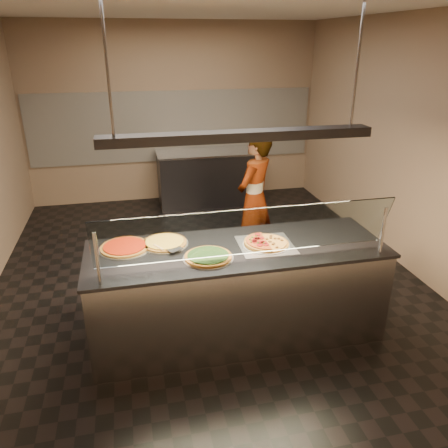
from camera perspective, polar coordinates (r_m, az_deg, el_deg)
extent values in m
cube|color=black|center=(5.46, -2.23, -6.61)|extent=(5.00, 6.00, 0.02)
cube|color=silver|center=(4.77, -2.84, 26.84)|extent=(5.00, 6.00, 0.02)
cube|color=#937B5F|center=(7.83, -6.58, 14.05)|extent=(5.00, 0.02, 3.00)
cube|color=#937B5F|center=(2.21, 11.87, -9.79)|extent=(5.00, 0.02, 3.00)
cube|color=#937B5F|center=(5.88, 22.72, 9.56)|extent=(0.02, 6.00, 3.00)
cube|color=silver|center=(7.83, -6.48, 12.57)|extent=(4.90, 0.02, 1.20)
cube|color=#B7B7BC|center=(4.23, 1.68, -8.94)|extent=(2.70, 0.90, 0.90)
cube|color=#2D2D31|center=(4.00, 1.76, -3.27)|extent=(2.74, 0.94, 0.03)
cylinder|color=#B7B7BC|center=(3.45, -16.22, -4.40)|extent=(0.03, 0.03, 0.44)
cylinder|color=#B7B7BC|center=(4.03, 20.04, -0.87)|extent=(0.03, 0.03, 0.44)
cube|color=white|center=(3.57, 3.16, -1.06)|extent=(2.50, 0.18, 0.47)
cube|color=silver|center=(4.05, 5.49, -2.72)|extent=(0.51, 0.51, 0.01)
cylinder|color=silver|center=(4.05, 5.49, -2.63)|extent=(0.44, 0.44, 0.01)
cylinder|color=maroon|center=(4.13, 4.42, -1.33)|extent=(0.06, 0.06, 0.01)
cylinder|color=maroon|center=(4.07, 4.84, -1.77)|extent=(0.06, 0.06, 0.01)
cylinder|color=maroon|center=(4.05, 4.36, -1.83)|extent=(0.06, 0.06, 0.01)
cylinder|color=maroon|center=(4.04, 4.15, -1.90)|extent=(0.06, 0.06, 0.01)
cylinder|color=maroon|center=(4.00, 3.98, -2.16)|extent=(0.06, 0.06, 0.01)
cylinder|color=maroon|center=(3.98, 4.01, -2.27)|extent=(0.06, 0.06, 0.01)
cylinder|color=maroon|center=(3.99, 4.86, -2.28)|extent=(0.06, 0.06, 0.01)
cylinder|color=maroon|center=(3.92, 4.66, -2.71)|extent=(0.06, 0.06, 0.01)
cylinder|color=maroon|center=(3.97, 5.23, -2.40)|extent=(0.06, 0.06, 0.01)
cylinder|color=maroon|center=(3.94, 5.51, -2.62)|extent=(0.06, 0.06, 0.01)
cube|color=#19590F|center=(4.10, 4.22, -1.50)|extent=(0.02, 0.02, 0.01)
cube|color=#19590F|center=(4.07, 3.69, -1.68)|extent=(0.02, 0.02, 0.01)
cube|color=#19590F|center=(4.02, 3.43, -1.97)|extent=(0.02, 0.02, 0.01)
cube|color=#19590F|center=(3.98, 3.53, -2.28)|extent=(0.01, 0.02, 0.01)
cube|color=#19590F|center=(3.96, 4.47, -2.41)|extent=(0.02, 0.01, 0.01)
cube|color=#19590F|center=(3.96, 5.21, -2.48)|extent=(0.02, 0.02, 0.01)
sphere|color=#513014|center=(3.94, 6.90, -3.03)|extent=(0.03, 0.03, 0.03)
sphere|color=#513014|center=(3.99, 6.41, -2.63)|extent=(0.03, 0.03, 0.03)
sphere|color=#513014|center=(4.00, 6.48, -2.54)|extent=(0.03, 0.03, 0.03)
sphere|color=#513014|center=(4.03, 6.05, -2.32)|extent=(0.03, 0.03, 0.03)
sphere|color=#513014|center=(4.04, 5.97, -2.29)|extent=(0.03, 0.03, 0.03)
sphere|color=#513014|center=(4.08, 7.54, -2.10)|extent=(0.03, 0.03, 0.03)
sphere|color=#513014|center=(4.10, 7.14, -1.92)|extent=(0.03, 0.03, 0.03)
sphere|color=#513014|center=(4.11, 6.67, -1.89)|extent=(0.03, 0.03, 0.03)
sphere|color=#513014|center=(4.11, 6.10, -1.81)|extent=(0.03, 0.03, 0.03)
sphere|color=#513014|center=(4.16, 6.13, -1.54)|extent=(0.03, 0.03, 0.03)
sphere|color=#513014|center=(4.08, 5.61, -1.97)|extent=(0.03, 0.03, 0.03)
cylinder|color=silver|center=(3.80, -2.09, -4.42)|extent=(0.44, 0.44, 0.01)
cylinder|color=brown|center=(3.80, -2.09, -4.25)|extent=(0.41, 0.41, 0.02)
cylinder|color=black|center=(3.79, -2.09, -4.05)|extent=(0.36, 0.36, 0.01)
cylinder|color=silver|center=(4.10, -7.76, -2.52)|extent=(0.44, 0.44, 0.01)
cylinder|color=brown|center=(4.10, -7.77, -2.38)|extent=(0.41, 0.41, 0.02)
cylinder|color=gold|center=(4.09, -7.78, -2.22)|extent=(0.35, 0.35, 0.01)
cylinder|color=silver|center=(4.08, -12.83, -3.05)|extent=(0.47, 0.47, 0.01)
cylinder|color=brown|center=(4.07, -12.84, -2.91)|extent=(0.44, 0.44, 0.02)
cylinder|color=#8D0C04|center=(4.07, -12.86, -2.75)|extent=(0.38, 0.38, 0.01)
cube|color=#B7B7BC|center=(3.94, -6.55, -3.17)|extent=(0.17, 0.16, 0.00)
cylinder|color=tan|center=(3.97, -8.55, -3.02)|extent=(0.09, 0.13, 0.02)
cube|color=#2D2D31|center=(7.68, -2.22, 5.98)|extent=(1.67, 0.70, 0.90)
cube|color=#B7B7BC|center=(7.56, -2.27, 9.35)|extent=(1.71, 0.74, 0.03)
imported|color=#433B4C|center=(5.51, 4.01, 3.34)|extent=(0.72, 0.72, 1.68)
cube|color=#2D2D31|center=(3.67, 1.95, 11.43)|extent=(2.30, 0.18, 0.08)
cylinder|color=#B7B7BC|center=(3.48, -15.03, 19.17)|extent=(0.02, 0.02, 1.01)
cylinder|color=#B7B7BC|center=(3.97, 17.05, 19.32)|extent=(0.02, 0.02, 1.01)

